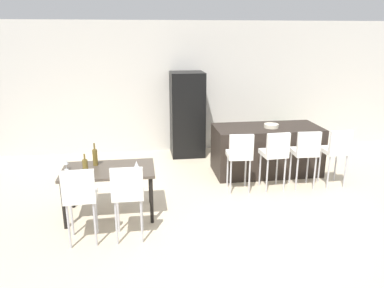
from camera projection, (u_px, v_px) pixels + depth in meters
ground_plane at (247, 198)px, 6.14m from camera, size 10.00×10.00×0.00m
back_wall at (215, 87)px, 8.45m from camera, size 10.00×0.12×2.90m
kitchen_island at (266, 150)px, 7.16m from camera, size 2.02×0.93×0.92m
bar_chair_left at (240, 153)px, 6.18m from camera, size 0.43×0.43×1.05m
bar_chair_middle at (275, 152)px, 6.27m from camera, size 0.42×0.42×1.05m
bar_chair_right at (306, 150)px, 6.34m from camera, size 0.42×0.42×1.05m
bar_chair_far at (336, 149)px, 6.42m from camera, size 0.41×0.41×1.05m
dining_table at (109, 173)px, 5.38m from camera, size 1.33×0.78×0.74m
dining_chair_near at (80, 194)px, 4.62m from camera, size 0.42×0.42×1.05m
dining_chair_far at (128, 191)px, 4.70m from camera, size 0.41×0.41×1.05m
wine_bottle_end at (85, 167)px, 5.07m from camera, size 0.07×0.07×0.31m
wine_bottle_far at (95, 157)px, 5.47m from camera, size 0.07×0.07×0.34m
wine_glass_left at (66, 161)px, 5.29m from camera, size 0.07×0.07×0.17m
wine_glass_middle at (137, 164)px, 5.17m from camera, size 0.07×0.07×0.17m
refrigerator at (187, 114)px, 8.09m from camera, size 0.72×0.68×1.84m
fruit_bowl at (271, 126)px, 6.95m from camera, size 0.27×0.27×0.07m
potted_plant at (288, 136)px, 8.57m from camera, size 0.39×0.39×0.59m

